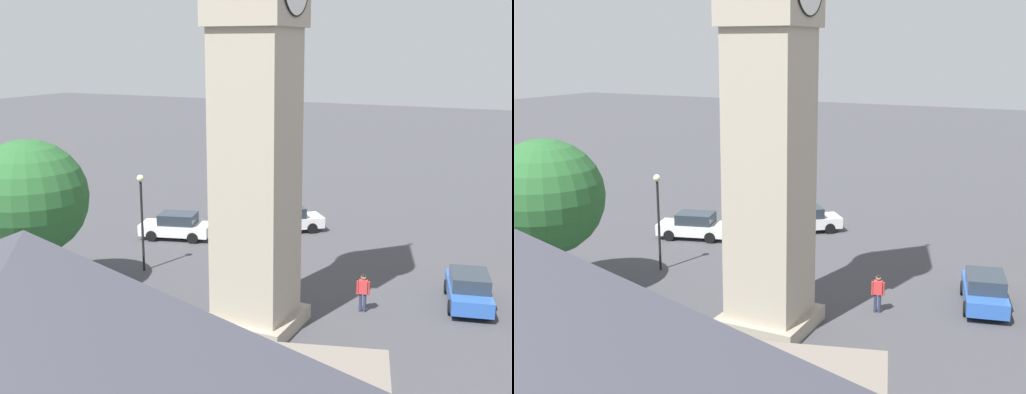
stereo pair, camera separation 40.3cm
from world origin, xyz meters
TOP-DOWN VIEW (x-y plane):
  - ground_plane at (0.00, 0.00)m, footprint 200.00×200.00m
  - clock_tower at (0.00, 0.00)m, footprint 4.13×4.13m
  - car_blue_kerb at (-8.87, -9.52)m, footprint 2.78×4.44m
  - car_silver_kerb at (-5.95, 7.38)m, footprint 4.41×2.61m
  - car_black_far at (-13.12, -4.20)m, footprint 3.95×4.24m
  - pedestrian at (-3.28, 3.45)m, footprint 0.29×0.55m
  - tree at (1.50, -10.29)m, footprint 5.15×5.15m
  - lamp_post at (-3.46, -7.97)m, footprint 0.36×0.36m

SIDE VIEW (x-z plane):
  - ground_plane at x=0.00m, z-range 0.00..0.00m
  - car_blue_kerb at x=-8.87m, z-range 0.00..1.53m
  - car_silver_kerb at x=-5.95m, z-range 0.00..1.53m
  - car_black_far at x=-13.12m, z-range 0.00..1.53m
  - pedestrian at x=-3.28m, z-range 0.16..1.86m
  - lamp_post at x=-3.46m, z-range 0.84..5.76m
  - tree at x=1.50m, z-range 0.99..8.15m
  - clock_tower at x=0.00m, z-range 1.78..22.84m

